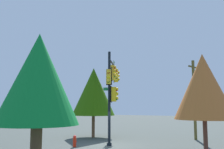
{
  "coord_description": "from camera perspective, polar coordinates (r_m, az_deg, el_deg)",
  "views": [
    {
      "loc": [
        -17.34,
        -9.09,
        2.93
      ],
      "look_at": [
        0.42,
        -0.02,
        5.36
      ],
      "focal_mm": 41.4,
      "sensor_mm": 36.0,
      "label": 1
    }
  ],
  "objects": [
    {
      "name": "utility_pole",
      "position": [
        24.11,
        17.71,
        -4.87
      ],
      "size": [
        1.78,
        0.55,
        7.0
      ],
      "color": "brown",
      "rests_on": "ground_plane"
    },
    {
      "name": "tree_far",
      "position": [
        16.45,
        19.51,
        -2.46
      ],
      "size": [
        3.55,
        3.55,
        6.08
      ],
      "color": "brown",
      "rests_on": "ground_plane"
    },
    {
      "name": "ground_plane",
      "position": [
        19.79,
        -0.62,
        -15.45
      ],
      "size": [
        120.0,
        120.0,
        0.0
      ],
      "primitive_type": "plane",
      "color": "#3F4641"
    },
    {
      "name": "signal_pole_assembly",
      "position": [
        21.25,
        0.14,
        -1.53
      ],
      "size": [
        6.22,
        2.78,
        7.09
      ],
      "color": "black",
      "rests_on": "ground_plane"
    },
    {
      "name": "fire_hydrant",
      "position": [
        19.33,
        -8.27,
        -14.36
      ],
      "size": [
        0.33,
        0.24,
        0.83
      ],
      "color": "red",
      "rests_on": "ground_plane"
    },
    {
      "name": "tree_near",
      "position": [
        10.12,
        -15.97,
        -1.0
      ],
      "size": [
        3.12,
        3.12,
        5.69
      ],
      "color": "brown",
      "rests_on": "ground_plane"
    },
    {
      "name": "tree_mid",
      "position": [
        24.84,
        -4.09,
        -3.77
      ],
      "size": [
        4.07,
        4.07,
        6.57
      ],
      "color": "brown",
      "rests_on": "ground_plane"
    }
  ]
}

